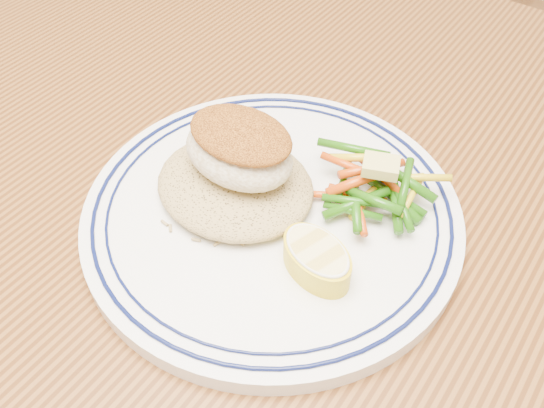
% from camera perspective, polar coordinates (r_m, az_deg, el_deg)
% --- Properties ---
extents(dining_table, '(1.50, 0.90, 0.75)m').
position_cam_1_polar(dining_table, '(0.55, 2.20, -9.28)').
color(dining_table, '#4E2A0F').
rests_on(dining_table, ground).
extents(plate, '(0.30, 0.30, 0.02)m').
position_cam_1_polar(plate, '(0.48, 0.00, -0.87)').
color(plate, white).
rests_on(plate, dining_table).
extents(rice_pilaf, '(0.13, 0.11, 0.02)m').
position_cam_1_polar(rice_pilaf, '(0.48, -3.51, 2.05)').
color(rice_pilaf, '#9D844E').
rests_on(rice_pilaf, plate).
extents(fish_fillet, '(0.09, 0.07, 0.05)m').
position_cam_1_polar(fish_fillet, '(0.46, -3.10, 5.29)').
color(fish_fillet, beige).
rests_on(fish_fillet, rice_pilaf).
extents(vegetable_pile, '(0.11, 0.09, 0.03)m').
position_cam_1_polar(vegetable_pile, '(0.47, 9.57, 1.48)').
color(vegetable_pile, gold).
rests_on(vegetable_pile, plate).
extents(butter_pat, '(0.03, 0.03, 0.01)m').
position_cam_1_polar(butter_pat, '(0.46, 10.22, 3.53)').
color(butter_pat, '#D3C967').
rests_on(butter_pat, vegetable_pile).
extents(lemon_wedge, '(0.07, 0.07, 0.02)m').
position_cam_1_polar(lemon_wedge, '(0.42, 4.23, -5.10)').
color(lemon_wedge, yellow).
rests_on(lemon_wedge, plate).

